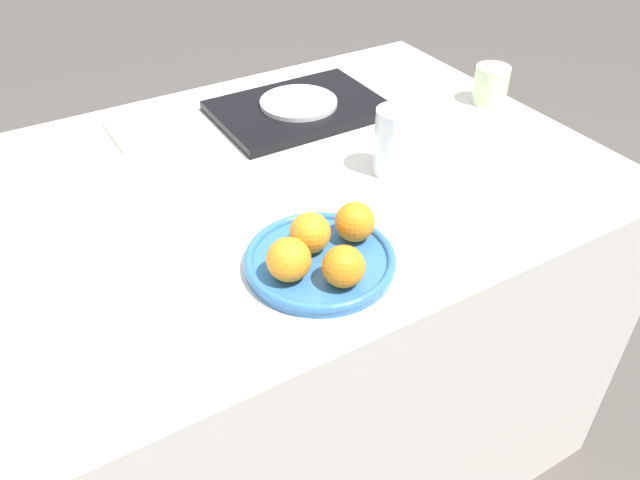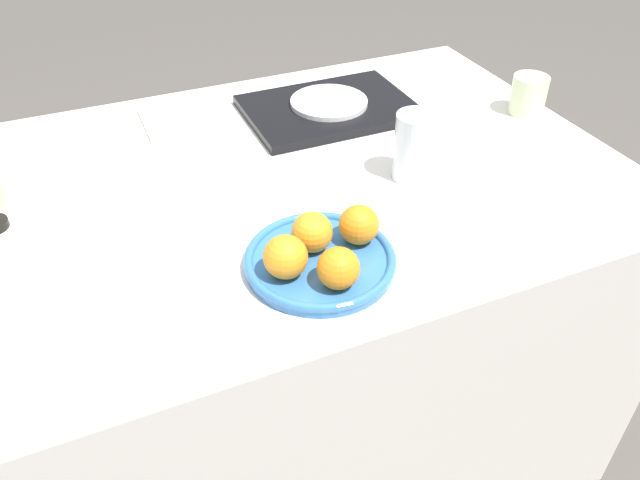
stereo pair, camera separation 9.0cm
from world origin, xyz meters
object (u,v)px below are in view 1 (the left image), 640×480
water_glass (395,142)px  cup_1 (491,85)px  orange_2 (355,222)px  side_plate (299,103)px  orange_0 (310,233)px  orange_3 (289,260)px  serving_tray (299,109)px  fruit_platter (320,260)px  napkin (139,130)px  orange_1 (344,266)px

water_glass → cup_1: bearing=19.8°
orange_2 → side_plate: orange_2 is taller
orange_0 → cup_1: 0.66m
orange_0 → water_glass: water_glass is taller
orange_3 → serving_tray: (0.28, 0.47, -0.04)m
fruit_platter → orange_2: bearing=12.2°
water_glass → napkin: (-0.35, 0.38, -0.06)m
water_glass → serving_tray: size_ratio=0.35×
side_plate → orange_1: bearing=-112.8°
serving_tray → orange_2: bearing=-108.6°
water_glass → serving_tray: water_glass is taller
orange_0 → napkin: 0.53m
side_plate → napkin: (-0.32, 0.09, -0.02)m
orange_3 → cup_1: (0.66, 0.30, -0.01)m
napkin → fruit_platter: bearing=-79.7°
serving_tray → napkin: (-0.32, 0.09, -0.01)m
orange_3 → water_glass: size_ratio=0.52×
side_plate → water_glass: bearing=-83.5°
orange_2 → napkin: 0.56m
fruit_platter → cup_1: (0.60, 0.29, 0.03)m
water_glass → cup_1: size_ratio=1.51×
side_plate → fruit_platter: bearing=-115.6°
fruit_platter → water_glass: size_ratio=1.85×
side_plate → cup_1: size_ratio=2.01×
orange_3 → water_glass: bearing=29.8°
fruit_platter → orange_3: 0.07m
orange_1 → orange_2: size_ratio=0.99×
water_glass → serving_tray: (-0.03, 0.29, -0.05)m
orange_1 → orange_3: size_ratio=0.95×
orange_2 → water_glass: 0.24m
orange_2 → napkin: orange_2 is taller
serving_tray → cup_1: size_ratio=4.29×
orange_0 → orange_2: same height
orange_1 → napkin: bearing=99.3°
orange_1 → cup_1: bearing=30.4°
water_glass → side_plate: bearing=96.5°
orange_0 → napkin: size_ratio=0.42×
fruit_platter → orange_1: 0.07m
fruit_platter → orange_0: bearing=93.2°
orange_2 → cup_1: (0.53, 0.28, -0.01)m
serving_tray → cup_1: (0.38, -0.16, 0.03)m
water_glass → serving_tray: bearing=96.5°
orange_3 → side_plate: 0.54m
orange_0 → orange_1: 0.09m
fruit_platter → side_plate: size_ratio=1.39×
fruit_platter → cup_1: 0.67m
fruit_platter → serving_tray: bearing=64.4°
serving_tray → side_plate: bearing=0.0°
side_plate → cup_1: bearing=-23.3°
fruit_platter → orange_0: size_ratio=3.67×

